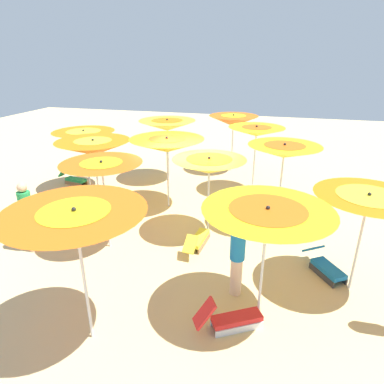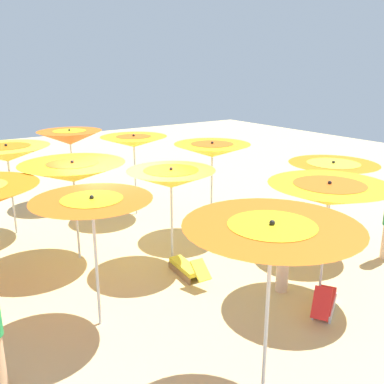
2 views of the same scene
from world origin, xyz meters
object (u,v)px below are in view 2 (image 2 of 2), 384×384
beach_umbrella_0 (271,239)px  lounger_2 (325,302)px  beach_umbrella_3 (92,208)px  beach_umbrella_8 (134,142)px  lounger_3 (187,268)px  beach_umbrella_10 (7,153)px  beach_umbrella_4 (171,178)px  beach_umbrella_5 (212,150)px  beach_umbrella_11 (70,138)px  beachgoer_0 (284,246)px  beach_umbrella_2 (333,170)px  lounger_1 (300,241)px  beach_umbrella_1 (329,194)px  beach_umbrella_7 (73,172)px

beach_umbrella_0 → lounger_2: 3.20m
beach_umbrella_3 → beach_umbrella_8: 5.70m
lounger_3 → beach_umbrella_10: bearing=32.1°
beach_umbrella_4 → beach_umbrella_5: 2.07m
beach_umbrella_3 → lounger_2: bearing=-29.9°
beach_umbrella_4 → beach_umbrella_11: size_ratio=0.93×
beach_umbrella_8 → lounger_3: (-1.00, -4.16, -1.99)m
beach_umbrella_8 → lounger_3: beach_umbrella_8 is taller
beach_umbrella_4 → beach_umbrella_10: size_ratio=0.92×
beach_umbrella_4 → beachgoer_0: (1.08, -2.30, -1.01)m
beach_umbrella_2 → lounger_2: bearing=-142.3°
beach_umbrella_0 → lounger_2: size_ratio=2.02×
beach_umbrella_4 → beach_umbrella_10: bearing=122.1°
lounger_2 → beach_umbrella_3: bearing=119.9°
lounger_1 → beachgoer_0: bearing=-91.3°
beach_umbrella_1 → lounger_3: bearing=129.2°
beach_umbrella_1 → beach_umbrella_0: bearing=-155.1°
beach_umbrella_0 → lounger_3: 4.09m
beach_umbrella_2 → lounger_2: (-2.26, -1.74, -1.77)m
beach_umbrella_1 → lounger_1: size_ratio=1.97×
lounger_1 → lounger_2: lounger_2 is taller
beach_umbrella_2 → lounger_2: size_ratio=1.77×
beach_umbrella_5 → beach_umbrella_7: size_ratio=1.06×
beach_umbrella_2 → beach_umbrella_7: bearing=149.3°
beach_umbrella_10 → beach_umbrella_8: bearing=-8.0°
beach_umbrella_11 → lounger_3: beach_umbrella_11 is taller
beach_umbrella_4 → beachgoer_0: 2.74m
beach_umbrella_1 → beach_umbrella_2: beach_umbrella_1 is taller
beach_umbrella_1 → beachgoer_0: size_ratio=1.27×
beach_umbrella_1 → lounger_1: (1.35, 1.69, -1.83)m
lounger_2 → lounger_3: bearing=85.9°
beach_umbrella_10 → lounger_3: beach_umbrella_10 is taller
beach_umbrella_5 → beach_umbrella_2: bearing=-57.6°
beach_umbrella_8 → lounger_2: 6.98m
beach_umbrella_8 → lounger_1: (2.04, -4.54, -1.99)m
beach_umbrella_10 → beachgoer_0: size_ratio=1.33×
beach_umbrella_3 → beach_umbrella_0: bearing=-68.0°
beach_umbrella_3 → beach_umbrella_11: (2.11, 6.91, 0.02)m
beach_umbrella_7 → beach_umbrella_11: bearing=71.1°
beach_umbrella_4 → beach_umbrella_8: beach_umbrella_8 is taller
beach_umbrella_2 → beach_umbrella_11: bearing=116.7°
beach_umbrella_11 → lounger_1: 7.68m
beach_umbrella_11 → beach_umbrella_3: bearing=-106.9°
beach_umbrella_2 → beach_umbrella_10: size_ratio=0.92×
beach_umbrella_11 → lounger_3: 6.64m
beach_umbrella_4 → beach_umbrella_5: size_ratio=0.90×
beach_umbrella_5 → beach_umbrella_11: beach_umbrella_5 is taller
beach_umbrella_8 → beach_umbrella_10: bearing=172.0°
beach_umbrella_7 → lounger_1: bearing=-29.3°
beach_umbrella_1 → lounger_1: beach_umbrella_1 is taller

